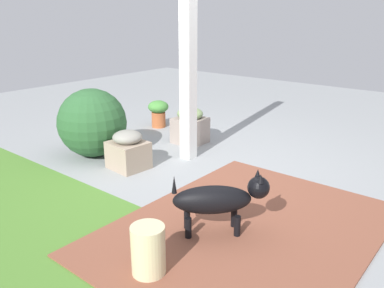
{
  "coord_description": "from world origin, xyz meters",
  "views": [
    {
      "loc": [
        -2.47,
        3.16,
        1.65
      ],
      "look_at": [
        0.04,
        0.08,
        0.32
      ],
      "focal_mm": 37.07,
      "sensor_mm": 36.0,
      "label": 1
    }
  ],
  "objects_px": {
    "round_shrub": "(92,123)",
    "ceramic_urn": "(148,251)",
    "terracotta_pot_broad": "(158,111)",
    "stone_planter_nearest": "(190,126)",
    "stone_planter_mid": "(128,150)",
    "dog": "(219,199)",
    "porch_pillar": "(188,48)"
  },
  "relations": [
    {
      "from": "round_shrub",
      "to": "dog",
      "type": "height_order",
      "value": "round_shrub"
    },
    {
      "from": "round_shrub",
      "to": "ceramic_urn",
      "type": "relative_size",
      "value": 2.29
    },
    {
      "from": "terracotta_pot_broad",
      "to": "ceramic_urn",
      "type": "xyz_separation_m",
      "value": [
        -2.4,
        2.61,
        -0.06
      ]
    },
    {
      "from": "stone_planter_nearest",
      "to": "round_shrub",
      "type": "distance_m",
      "value": 1.26
    },
    {
      "from": "round_shrub",
      "to": "ceramic_urn",
      "type": "distance_m",
      "value": 2.47
    },
    {
      "from": "dog",
      "to": "ceramic_urn",
      "type": "xyz_separation_m",
      "value": [
        0.06,
        0.71,
        -0.12
      ]
    },
    {
      "from": "porch_pillar",
      "to": "round_shrub",
      "type": "bearing_deg",
      "value": 34.78
    },
    {
      "from": "stone_planter_mid",
      "to": "ceramic_urn",
      "type": "bearing_deg",
      "value": 141.59
    },
    {
      "from": "round_shrub",
      "to": "terracotta_pot_broad",
      "type": "distance_m",
      "value": 1.43
    },
    {
      "from": "round_shrub",
      "to": "ceramic_urn",
      "type": "bearing_deg",
      "value": 150.37
    },
    {
      "from": "stone_planter_mid",
      "to": "dog",
      "type": "distance_m",
      "value": 1.65
    },
    {
      "from": "dog",
      "to": "ceramic_urn",
      "type": "distance_m",
      "value": 0.72
    },
    {
      "from": "terracotta_pot_broad",
      "to": "dog",
      "type": "height_order",
      "value": "dog"
    },
    {
      "from": "stone_planter_nearest",
      "to": "ceramic_urn",
      "type": "distance_m",
      "value": 2.8
    },
    {
      "from": "terracotta_pot_broad",
      "to": "dog",
      "type": "bearing_deg",
      "value": 142.25
    },
    {
      "from": "round_shrub",
      "to": "stone_planter_nearest",
      "type": "bearing_deg",
      "value": -117.98
    },
    {
      "from": "ceramic_urn",
      "to": "porch_pillar",
      "type": "bearing_deg",
      "value": -57.15
    },
    {
      "from": "stone_planter_nearest",
      "to": "terracotta_pot_broad",
      "type": "height_order",
      "value": "stone_planter_nearest"
    },
    {
      "from": "round_shrub",
      "to": "dog",
      "type": "bearing_deg",
      "value": 166.89
    },
    {
      "from": "stone_planter_nearest",
      "to": "round_shrub",
      "type": "bearing_deg",
      "value": 62.02
    },
    {
      "from": "stone_planter_nearest",
      "to": "dog",
      "type": "height_order",
      "value": "dog"
    },
    {
      "from": "porch_pillar",
      "to": "round_shrub",
      "type": "distance_m",
      "value": 1.43
    },
    {
      "from": "stone_planter_mid",
      "to": "ceramic_urn",
      "type": "relative_size",
      "value": 1.22
    },
    {
      "from": "porch_pillar",
      "to": "terracotta_pot_broad",
      "type": "height_order",
      "value": "porch_pillar"
    },
    {
      "from": "stone_planter_nearest",
      "to": "terracotta_pot_broad",
      "type": "distance_m",
      "value": 0.89
    },
    {
      "from": "stone_planter_nearest",
      "to": "terracotta_pot_broad",
      "type": "relative_size",
      "value": 1.17
    },
    {
      "from": "porch_pillar",
      "to": "stone_planter_nearest",
      "type": "xyz_separation_m",
      "value": [
        0.35,
        -0.46,
        -1.05
      ]
    },
    {
      "from": "terracotta_pot_broad",
      "to": "ceramic_urn",
      "type": "height_order",
      "value": "terracotta_pot_broad"
    },
    {
      "from": "stone_planter_nearest",
      "to": "ceramic_urn",
      "type": "xyz_separation_m",
      "value": [
        -1.55,
        2.32,
        -0.05
      ]
    },
    {
      "from": "terracotta_pot_broad",
      "to": "dog",
      "type": "xyz_separation_m",
      "value": [
        -2.46,
        1.9,
        0.06
      ]
    },
    {
      "from": "terracotta_pot_broad",
      "to": "stone_planter_nearest",
      "type": "bearing_deg",
      "value": 161.24
    },
    {
      "from": "porch_pillar",
      "to": "ceramic_urn",
      "type": "distance_m",
      "value": 2.48
    }
  ]
}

